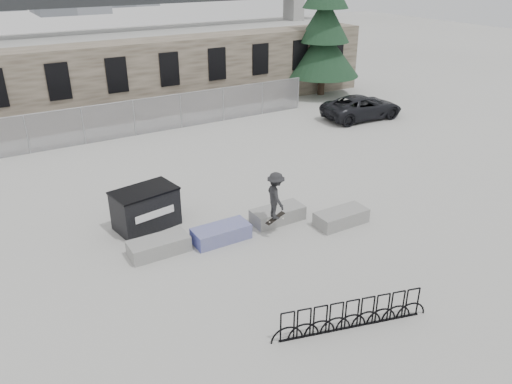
{
  "coord_description": "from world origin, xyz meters",
  "views": [
    {
      "loc": [
        -7.79,
        -13.67,
        8.98
      ],
      "look_at": [
        0.55,
        0.34,
        1.3
      ],
      "focal_mm": 35.0,
      "sensor_mm": 36.0,
      "label": 1
    }
  ],
  "objects_px": {
    "dumpster": "(146,208)",
    "skateboarder": "(276,196)",
    "planter_far_left": "(159,245)",
    "planter_center_left": "(221,233)",
    "planter_center_right": "(278,214)",
    "spruce_tree": "(324,28)",
    "planter_offset": "(341,217)",
    "bike_rack": "(352,315)",
    "suv": "(362,107)"
  },
  "relations": [
    {
      "from": "planter_center_right",
      "to": "skateboarder",
      "type": "distance_m",
      "value": 1.57
    },
    {
      "from": "suv",
      "to": "planter_far_left",
      "type": "bearing_deg",
      "value": 120.68
    },
    {
      "from": "bike_rack",
      "to": "spruce_tree",
      "type": "distance_m",
      "value": 25.62
    },
    {
      "from": "dumpster",
      "to": "spruce_tree",
      "type": "distance_m",
      "value": 21.79
    },
    {
      "from": "planter_offset",
      "to": "skateboarder",
      "type": "relative_size",
      "value": 1.07
    },
    {
      "from": "planter_offset",
      "to": "dumpster",
      "type": "height_order",
      "value": "dumpster"
    },
    {
      "from": "planter_far_left",
      "to": "planter_center_right",
      "type": "relative_size",
      "value": 1.0
    },
    {
      "from": "spruce_tree",
      "to": "planter_center_right",
      "type": "bearing_deg",
      "value": -132.17
    },
    {
      "from": "dumpster",
      "to": "bike_rack",
      "type": "bearing_deg",
      "value": -80.74
    },
    {
      "from": "planter_center_right",
      "to": "bike_rack",
      "type": "relative_size",
      "value": 0.46
    },
    {
      "from": "planter_offset",
      "to": "spruce_tree",
      "type": "height_order",
      "value": "spruce_tree"
    },
    {
      "from": "planter_offset",
      "to": "suv",
      "type": "xyz_separation_m",
      "value": [
        9.75,
        9.86,
        0.42
      ]
    },
    {
      "from": "planter_center_right",
      "to": "bike_rack",
      "type": "xyz_separation_m",
      "value": [
        -1.59,
        -6.03,
        0.15
      ]
    },
    {
      "from": "suv",
      "to": "skateboarder",
      "type": "relative_size",
      "value": 2.74
    },
    {
      "from": "planter_center_right",
      "to": "spruce_tree",
      "type": "xyz_separation_m",
      "value": [
        13.14,
        14.51,
        4.31
      ]
    },
    {
      "from": "planter_center_right",
      "to": "dumpster",
      "type": "xyz_separation_m",
      "value": [
        -4.36,
        2.11,
        0.46
      ]
    },
    {
      "from": "bike_rack",
      "to": "planter_offset",
      "type": "bearing_deg",
      "value": 53.04
    },
    {
      "from": "planter_far_left",
      "to": "planter_offset",
      "type": "relative_size",
      "value": 1.0
    },
    {
      "from": "planter_far_left",
      "to": "planter_offset",
      "type": "height_order",
      "value": "same"
    },
    {
      "from": "planter_center_left",
      "to": "spruce_tree",
      "type": "bearing_deg",
      "value": 43.25
    },
    {
      "from": "spruce_tree",
      "to": "suv",
      "type": "height_order",
      "value": "spruce_tree"
    },
    {
      "from": "planter_center_left",
      "to": "spruce_tree",
      "type": "relative_size",
      "value": 0.17
    },
    {
      "from": "dumpster",
      "to": "skateboarder",
      "type": "distance_m",
      "value": 4.79
    },
    {
      "from": "planter_far_left",
      "to": "spruce_tree",
      "type": "distance_m",
      "value": 23.27
    },
    {
      "from": "spruce_tree",
      "to": "planter_offset",
      "type": "bearing_deg",
      "value": -125.26
    },
    {
      "from": "planter_center_right",
      "to": "suv",
      "type": "relative_size",
      "value": 0.39
    },
    {
      "from": "planter_far_left",
      "to": "dumpster",
      "type": "xyz_separation_m",
      "value": [
        0.28,
        1.97,
        0.46
      ]
    },
    {
      "from": "bike_rack",
      "to": "suv",
      "type": "distance_m",
      "value": 19.63
    },
    {
      "from": "spruce_tree",
      "to": "planter_far_left",
      "type": "bearing_deg",
      "value": -141.05
    },
    {
      "from": "planter_offset",
      "to": "spruce_tree",
      "type": "xyz_separation_m",
      "value": [
        11.25,
        15.91,
        4.31
      ]
    },
    {
      "from": "spruce_tree",
      "to": "bike_rack",
      "type": "bearing_deg",
      "value": -125.65
    },
    {
      "from": "planter_center_left",
      "to": "planter_center_right",
      "type": "xyz_separation_m",
      "value": [
        2.47,
        0.17,
        0.0
      ]
    },
    {
      "from": "planter_far_left",
      "to": "planter_center_left",
      "type": "relative_size",
      "value": 1.0
    },
    {
      "from": "suv",
      "to": "spruce_tree",
      "type": "bearing_deg",
      "value": -10.32
    },
    {
      "from": "planter_offset",
      "to": "spruce_tree",
      "type": "bearing_deg",
      "value": 54.74
    },
    {
      "from": "planter_center_left",
      "to": "planter_center_right",
      "type": "bearing_deg",
      "value": 3.96
    },
    {
      "from": "bike_rack",
      "to": "suv",
      "type": "xyz_separation_m",
      "value": [
        13.23,
        14.5,
        0.27
      ]
    },
    {
      "from": "planter_far_left",
      "to": "planter_center_left",
      "type": "height_order",
      "value": "same"
    },
    {
      "from": "dumpster",
      "to": "bike_rack",
      "type": "xyz_separation_m",
      "value": [
        2.77,
        -8.14,
        -0.31
      ]
    },
    {
      "from": "spruce_tree",
      "to": "skateboarder",
      "type": "xyz_separation_m",
      "value": [
        -13.75,
        -15.28,
        -3.09
      ]
    },
    {
      "from": "dumpster",
      "to": "skateboarder",
      "type": "xyz_separation_m",
      "value": [
        3.75,
        -2.88,
        0.77
      ]
    },
    {
      "from": "bike_rack",
      "to": "skateboarder",
      "type": "bearing_deg",
      "value": 79.45
    },
    {
      "from": "planter_far_left",
      "to": "skateboarder",
      "type": "relative_size",
      "value": 1.07
    },
    {
      "from": "planter_far_left",
      "to": "skateboarder",
      "type": "xyz_separation_m",
      "value": [
        4.03,
        -0.91,
        1.22
      ]
    },
    {
      "from": "planter_center_left",
      "to": "planter_center_right",
      "type": "relative_size",
      "value": 1.0
    },
    {
      "from": "dumpster",
      "to": "bike_rack",
      "type": "distance_m",
      "value": 8.6
    },
    {
      "from": "dumpster",
      "to": "planter_offset",
      "type": "bearing_deg",
      "value": -38.81
    },
    {
      "from": "planter_far_left",
      "to": "skateboarder",
      "type": "distance_m",
      "value": 4.31
    },
    {
      "from": "dumpster",
      "to": "planter_center_left",
      "type": "bearing_deg",
      "value": -59.87
    },
    {
      "from": "skateboarder",
      "to": "planter_far_left",
      "type": "bearing_deg",
      "value": 88.47
    }
  ]
}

